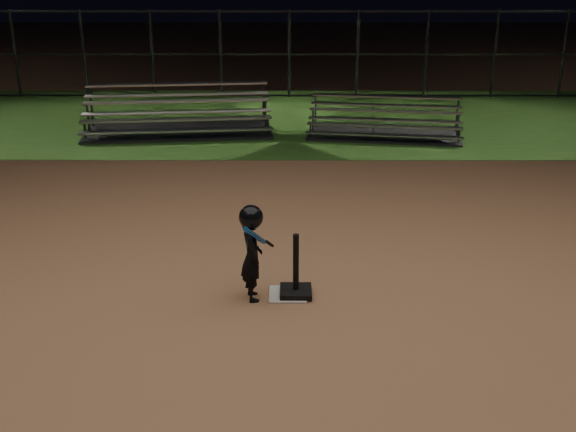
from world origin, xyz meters
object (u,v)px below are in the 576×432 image
at_px(child_batter, 252,250).
at_px(batting_tee, 296,283).
at_px(bleacher_right, 384,129).
at_px(home_plate, 288,294).
at_px(bleacher_left, 178,123).

bearing_deg(child_batter, batting_tee, -94.80).
distance_m(batting_tee, bleacher_right, 8.35).
distance_m(home_plate, bleacher_left, 8.84).
relative_size(child_batter, bleacher_right, 0.32).
bearing_deg(bleacher_right, child_batter, -98.88).
relative_size(batting_tee, bleacher_left, 0.17).
height_order(bleacher_left, bleacher_right, bleacher_left).
xyz_separation_m(bleacher_left, bleacher_right, (4.79, -0.36, -0.04)).
bearing_deg(batting_tee, home_plate, -177.84).
height_order(batting_tee, child_batter, child_batter).
height_order(home_plate, bleacher_right, bleacher_right).
bearing_deg(home_plate, bleacher_left, 107.08).
bearing_deg(home_plate, bleacher_right, 74.83).
bearing_deg(bleacher_left, home_plate, -79.69).
bearing_deg(child_batter, home_plate, -93.39).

